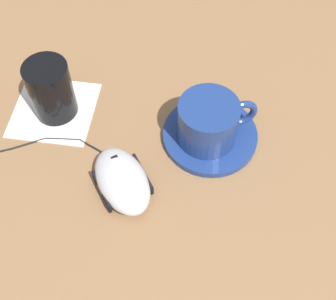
{
  "coord_description": "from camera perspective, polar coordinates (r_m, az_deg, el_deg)",
  "views": [
    {
      "loc": [
        -0.28,
        -0.13,
        0.56
      ],
      "look_at": [
        0.06,
        -0.07,
        0.03
      ],
      "focal_mm": 50.0,
      "sensor_mm": 36.0,
      "label": 1
    }
  ],
  "objects": [
    {
      "name": "mouse_cable",
      "position": [
        0.7,
        -18.62,
        -0.05
      ],
      "size": [
        0.09,
        0.28,
        0.0
      ],
      "color": "black",
      "rests_on": "ground"
    },
    {
      "name": "computer_mouse",
      "position": [
        0.62,
        -5.61,
        -3.74
      ],
      "size": [
        0.13,
        0.12,
        0.04
      ],
      "color": "silver",
      "rests_on": "ground"
    },
    {
      "name": "napkin_under_glass",
      "position": [
        0.73,
        -13.72,
        4.79
      ],
      "size": [
        0.13,
        0.13,
        0.0
      ],
      "primitive_type": "cube",
      "rotation": [
        0.0,
        0.0,
        0.06
      ],
      "color": "silver",
      "rests_on": "ground"
    },
    {
      "name": "coffee_cup",
      "position": [
        0.65,
        5.07,
        3.49
      ],
      "size": [
        0.08,
        0.11,
        0.06
      ],
      "color": "navy",
      "rests_on": "saucer"
    },
    {
      "name": "saucer",
      "position": [
        0.68,
        5.13,
        1.78
      ],
      "size": [
        0.14,
        0.14,
        0.01
      ],
      "primitive_type": "cylinder",
      "color": "navy",
      "rests_on": "ground"
    },
    {
      "name": "ground_plane",
      "position": [
        0.64,
        -6.92,
        -4.73
      ],
      "size": [
        3.0,
        3.0,
        0.0
      ],
      "primitive_type": "plane",
      "color": "olive"
    },
    {
      "name": "drinking_glass",
      "position": [
        0.69,
        -14.1,
        7.13
      ],
      "size": [
        0.06,
        0.06,
        0.09
      ],
      "primitive_type": "cylinder",
      "color": "black",
      "rests_on": "napkin_under_glass"
    }
  ]
}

